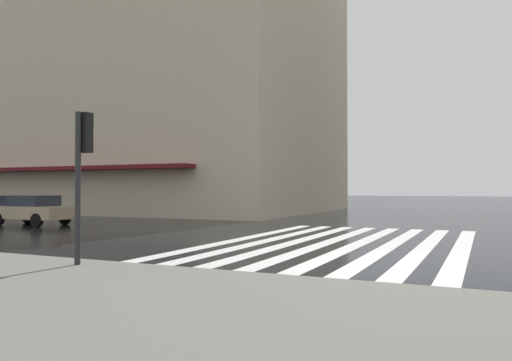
% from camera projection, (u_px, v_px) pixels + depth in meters
% --- Properties ---
extents(ground_plane, '(220.00, 220.00, 0.00)m').
position_uv_depth(ground_plane, '(359.00, 263.00, 11.67)').
color(ground_plane, black).
extents(zebra_crossing, '(13.00, 7.50, 0.01)m').
position_uv_depth(zebra_crossing, '(343.00, 243.00, 15.91)').
color(zebra_crossing, silver).
rests_on(zebra_crossing, ground_plane).
extents(haussmann_block_mid, '(19.95, 25.81, 23.19)m').
position_uv_depth(haussmann_block_mid, '(162.00, 70.00, 40.59)').
color(haussmann_block_mid, beige).
rests_on(haussmann_block_mid, ground_plane).
extents(traffic_signal_post, '(0.44, 0.30, 3.20)m').
position_uv_depth(traffic_signal_post, '(82.00, 154.00, 10.58)').
color(traffic_signal_post, '#232326').
rests_on(traffic_signal_post, sidewalk_pavement).
extents(car_champagne, '(1.85, 4.10, 1.41)m').
position_uv_depth(car_champagne, '(31.00, 209.00, 23.81)').
color(car_champagne, tan).
rests_on(car_champagne, ground_plane).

